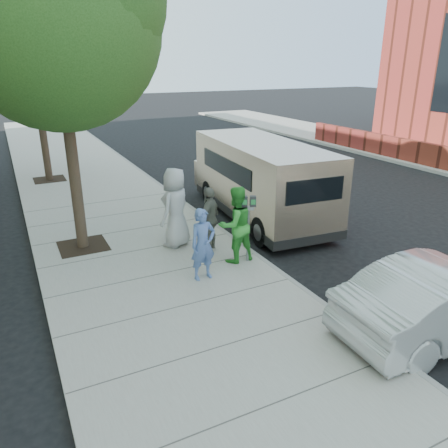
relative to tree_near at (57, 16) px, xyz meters
The scene contains 12 objects.
ground 6.45m from the tree_near, 46.82° to the right, with size 120.00×120.00×0.00m, color black.
sidewalk 6.11m from the tree_near, 62.43° to the right, with size 5.00×60.00×0.15m, color gray.
curb_face 7.02m from the tree_near, 33.03° to the right, with size 0.12×60.00×0.16m, color gray.
tree_near is the anchor object (origin of this frame).
tree_far 7.63m from the tree_near, 90.00° to the left, with size 3.92×3.80×6.49m.
parking_meter 6.00m from the tree_near, 38.92° to the right, with size 0.35×0.23×1.61m.
van 6.89m from the tree_near, ahead, with size 2.63×6.55×2.38m.
sedan 9.69m from the tree_near, 52.47° to the right, with size 1.49×4.27×1.41m, color #AFB2B6.
person_officer 5.85m from the tree_near, 56.19° to the right, with size 0.58×0.38×1.60m, color #516EAD.
person_green_shirt 5.99m from the tree_near, 39.55° to the right, with size 0.89×0.69×1.83m, color green.
person_gray_shirt 4.98m from the tree_near, 25.14° to the right, with size 0.99×0.65×2.03m, color #B1B1B4.
person_striped_polo 5.62m from the tree_near, 30.59° to the right, with size 0.95×0.40×1.63m, color slate.
Camera 1 is at (-3.70, -8.50, 4.63)m, focal length 35.00 mm.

